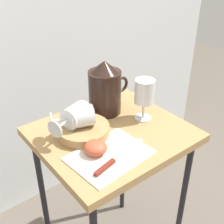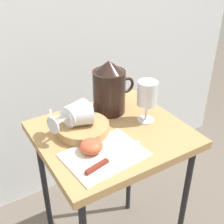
# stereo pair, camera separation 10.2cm
# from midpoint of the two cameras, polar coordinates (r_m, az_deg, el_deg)

# --- Properties ---
(table) EXTENTS (0.52, 0.46, 0.71)m
(table) POSITION_cam_midpoint_polar(r_m,az_deg,el_deg) (1.11, 2.65, -7.13)
(table) COLOR #AD8451
(table) RESTS_ON ground_plane
(linen_napkin) EXTENTS (0.27, 0.21, 0.00)m
(linen_napkin) POSITION_cam_midpoint_polar(r_m,az_deg,el_deg) (0.95, 1.66, -8.38)
(linen_napkin) COLOR silver
(linen_napkin) RESTS_ON table
(basket_tray) EXTENTS (0.18, 0.18, 0.03)m
(basket_tray) POSITION_cam_midpoint_polar(r_m,az_deg,el_deg) (1.05, -2.81, -3.25)
(basket_tray) COLOR #AD8451
(basket_tray) RESTS_ON table
(pitcher) EXTENTS (0.18, 0.13, 0.21)m
(pitcher) POSITION_cam_midpoint_polar(r_m,az_deg,el_deg) (1.14, 2.05, 3.93)
(pitcher) COLOR black
(pitcher) RESTS_ON table
(wine_glass_upright) EXTENTS (0.07, 0.07, 0.16)m
(wine_glass_upright) POSITION_cam_midpoint_polar(r_m,az_deg,el_deg) (1.08, 9.52, 3.10)
(wine_glass_upright) COLOR silver
(wine_glass_upright) RESTS_ON table
(wine_glass_tipped_near) EXTENTS (0.16, 0.11, 0.08)m
(wine_glass_tipped_near) POSITION_cam_midpoint_polar(r_m,az_deg,el_deg) (1.02, -3.36, -0.60)
(wine_glass_tipped_near) COLOR silver
(wine_glass_tipped_near) RESTS_ON basket_tray
(wine_glass_tipped_far) EXTENTS (0.16, 0.11, 0.08)m
(wine_glass_tipped_far) POSITION_cam_midpoint_polar(r_m,az_deg,el_deg) (1.03, -4.20, -0.33)
(wine_glass_tipped_far) COLOR silver
(wine_glass_tipped_far) RESTS_ON basket_tray
(apple_half_left) EXTENTS (0.08, 0.08, 0.04)m
(apple_half_left) POSITION_cam_midpoint_polar(r_m,az_deg,el_deg) (0.95, -0.98, -6.72)
(apple_half_left) COLOR #C15133
(apple_half_left) RESTS_ON linen_napkin
(knife) EXTENTS (0.23, 0.06, 0.01)m
(knife) POSITION_cam_midpoint_polar(r_m,az_deg,el_deg) (0.92, 2.12, -9.55)
(knife) COLOR silver
(knife) RESTS_ON linen_napkin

